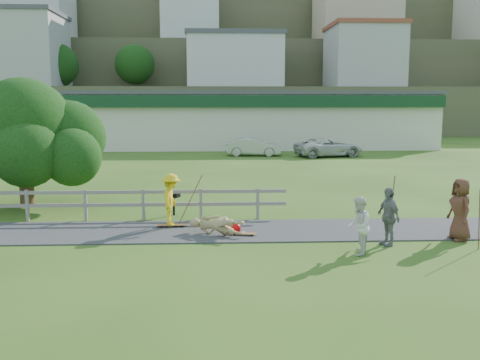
{
  "coord_description": "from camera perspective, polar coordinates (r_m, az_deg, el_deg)",
  "views": [
    {
      "loc": [
        0.51,
        -15.16,
        4.06
      ],
      "look_at": [
        1.31,
        2.0,
        1.59
      ],
      "focal_mm": 40.0,
      "sensor_mm": 36.0,
      "label": 1
    }
  ],
  "objects": [
    {
      "name": "strip_mall",
      "position": [
        50.24,
        1.32,
        6.52
      ],
      "size": [
        32.5,
        10.75,
        5.1
      ],
      "color": "silver",
      "rests_on": "ground"
    },
    {
      "name": "tree",
      "position": [
        22.66,
        -21.97,
        2.6
      ],
      "size": [
        6.18,
        6.18,
        4.17
      ],
      "primitive_type": null,
      "color": "black",
      "rests_on": "ground"
    },
    {
      "name": "spectator_c",
      "position": [
        17.17,
        22.43,
        -2.92
      ],
      "size": [
        0.71,
        0.98,
        1.87
      ],
      "primitive_type": "imported",
      "rotation": [
        0.0,
        0.0,
        4.85
      ],
      "color": "brown",
      "rests_on": "ground"
    },
    {
      "name": "hillside",
      "position": [
        106.97,
        -3.02,
        13.76
      ],
      "size": [
        220.0,
        67.0,
        47.5
      ],
      "color": "#485330",
      "rests_on": "ground"
    },
    {
      "name": "skater_rider",
      "position": [
        17.58,
        -7.35,
        -2.4
      ],
      "size": [
        0.71,
        1.14,
        1.7
      ],
      "primitive_type": "imported",
      "rotation": [
        0.0,
        0.0,
        1.49
      ],
      "color": "yellow",
      "rests_on": "ground"
    },
    {
      "name": "pole_spec_right",
      "position": [
        16.29,
        24.16,
        -3.86
      ],
      "size": [
        0.03,
        0.03,
        1.72
      ],
      "primitive_type": "cylinder",
      "color": "brown",
      "rests_on": "ground"
    },
    {
      "name": "fence",
      "position": [
        19.44,
        -17.93,
        -2.09
      ],
      "size": [
        15.05,
        0.1,
        1.1
      ],
      "color": "slate",
      "rests_on": "ground"
    },
    {
      "name": "longboard_fallen",
      "position": [
        16.51,
        0.32,
        -5.88
      ],
      "size": [
        0.83,
        0.36,
        0.09
      ],
      "primitive_type": null,
      "rotation": [
        0.0,
        0.0,
        -0.21
      ],
      "color": "brown",
      "rests_on": "ground"
    },
    {
      "name": "pole_rider",
      "position": [
        17.91,
        -5.34,
        -1.86
      ],
      "size": [
        0.03,
        0.03,
        1.88
      ],
      "primitive_type": "cylinder",
      "color": "brown",
      "rests_on": "ground"
    },
    {
      "name": "bbq",
      "position": [
        19.64,
        -7.08,
        -2.49
      ],
      "size": [
        0.5,
        0.45,
        0.88
      ],
      "primitive_type": null,
      "rotation": [
        0.0,
        0.0,
        -0.42
      ],
      "color": "black",
      "rests_on": "ground"
    },
    {
      "name": "skater_fallen",
      "position": [
        16.52,
        -2.48,
        -4.86
      ],
      "size": [
        1.3,
        1.78,
        0.66
      ],
      "primitive_type": "imported",
      "rotation": [
        0.0,
        0.0,
        1.03
      ],
      "color": "tan",
      "rests_on": "ground"
    },
    {
      "name": "spectator_b",
      "position": [
        15.91,
        15.53,
        -3.77
      ],
      "size": [
        0.66,
        1.06,
        1.69
      ],
      "primitive_type": "imported",
      "rotation": [
        0.0,
        0.0,
        4.97
      ],
      "color": "slate",
      "rests_on": "ground"
    },
    {
      "name": "path",
      "position": [
        17.15,
        -4.32,
        -5.45
      ],
      "size": [
        34.0,
        3.0,
        0.04
      ],
      "primitive_type": "cube",
      "color": "#323234",
      "rests_on": "ground"
    },
    {
      "name": "ground",
      "position": [
        15.7,
        -4.48,
        -6.82
      ],
      "size": [
        260.0,
        260.0,
        0.0
      ],
      "primitive_type": "plane",
      "color": "#2C4F16",
      "rests_on": "ground"
    },
    {
      "name": "pole_spec_left",
      "position": [
        16.23,
        15.82,
        -3.0
      ],
      "size": [
        0.03,
        0.03,
        1.99
      ],
      "primitive_type": "cylinder",
      "color": "brown",
      "rests_on": "ground"
    },
    {
      "name": "car_silver",
      "position": [
        41.47,
        1.45,
        3.56
      ],
      "size": [
        4.37,
        1.89,
        1.4
      ],
      "primitive_type": "imported",
      "rotation": [
        0.0,
        0.0,
        1.47
      ],
      "color": "#AEAFB6",
      "rests_on": "ground"
    },
    {
      "name": "spectator_a",
      "position": [
        14.73,
        12.53,
        -4.81
      ],
      "size": [
        0.82,
        0.93,
        1.59
      ],
      "primitive_type": "imported",
      "rotation": [
        0.0,
        0.0,
        4.38
      ],
      "color": "silver",
      "rests_on": "ground"
    },
    {
      "name": "helmet",
      "position": [
        16.91,
        -0.44,
        -5.14
      ],
      "size": [
        0.32,
        0.32,
        0.32
      ],
      "primitive_type": "sphere",
      "color": "#C10607",
      "rests_on": "ground"
    },
    {
      "name": "longboard_rider",
      "position": [
        17.74,
        -7.3,
        -4.92
      ],
      "size": [
        1.0,
        0.29,
        0.11
      ],
      "primitive_type": null,
      "rotation": [
        0.0,
        0.0,
        0.05
      ],
      "color": "brown",
      "rests_on": "ground"
    },
    {
      "name": "car_white",
      "position": [
        41.38,
        9.41,
        3.47
      ],
      "size": [
        5.61,
        3.63,
        1.44
      ],
      "primitive_type": "imported",
      "rotation": [
        0.0,
        0.0,
        1.83
      ],
      "color": "silver",
      "rests_on": "ground"
    }
  ]
}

